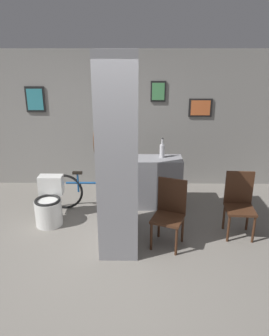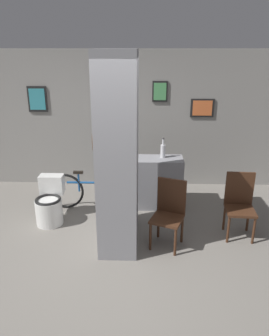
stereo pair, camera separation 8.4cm
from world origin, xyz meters
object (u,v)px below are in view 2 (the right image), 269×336
chair_by_doorway (240,203)px  bicycle (93,191)px  bottle_tall (163,150)px  toilet (50,205)px  chair_near_pillar (169,211)px

chair_by_doorway → bicycle: (-2.24, 0.75, -0.17)m
chair_by_doorway → bicycle: size_ratio=0.59×
bottle_tall → toilet: bearing=-159.6°
bicycle → bottle_tall: bottle_tall is taller
bottle_tall → chair_by_doorway: bearing=-41.2°
chair_near_pillar → toilet: bearing=-176.4°
toilet → chair_by_doorway: chair_by_doorway is taller
chair_near_pillar → chair_by_doorway: bearing=35.8°
toilet → chair_by_doorway: (2.86, -0.27, 0.21)m
bicycle → chair_near_pillar: bearing=-40.7°
bicycle → bottle_tall: (1.17, 0.19, 0.67)m
chair_by_doorway → bottle_tall: bottle_tall is taller
chair_near_pillar → bicycle: chair_near_pillar is taller
bicycle → toilet: bearing=-142.3°
toilet → chair_near_pillar: (1.82, -0.56, 0.21)m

